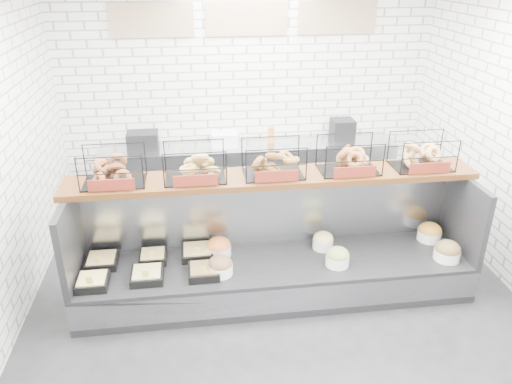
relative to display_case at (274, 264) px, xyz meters
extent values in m
plane|color=black|center=(0.01, -0.34, -0.33)|extent=(5.50, 5.50, 0.00)
cube|color=white|center=(0.01, 2.41, 1.17)|extent=(5.00, 0.02, 3.00)
cube|color=tan|center=(-1.19, 2.38, 2.17)|extent=(1.05, 0.03, 0.42)
cube|color=tan|center=(0.01, 2.38, 2.17)|extent=(1.05, 0.03, 0.42)
cube|color=tan|center=(1.21, 2.38, 2.17)|extent=(1.05, 0.03, 0.42)
cube|color=black|center=(0.01, -0.04, -0.13)|extent=(4.00, 0.90, 0.40)
cube|color=#93969B|center=(0.01, -0.48, -0.11)|extent=(4.00, 0.03, 0.28)
cube|color=#93969B|center=(0.01, 0.37, 0.47)|extent=(4.00, 0.08, 0.80)
cube|color=black|center=(-1.96, -0.04, 0.47)|extent=(0.06, 0.90, 0.80)
cube|color=black|center=(1.98, -0.04, 0.47)|extent=(0.06, 0.90, 0.80)
cube|color=black|center=(-1.78, -0.25, 0.11)|extent=(0.29, 0.29, 0.08)
cube|color=#EECF7A|center=(-1.78, -0.25, 0.15)|extent=(0.25, 0.25, 0.04)
cube|color=gold|center=(-1.78, -0.36, 0.20)|extent=(0.06, 0.01, 0.08)
cube|color=black|center=(-1.74, 0.10, 0.11)|extent=(0.31, 0.31, 0.08)
cube|color=tan|center=(-1.74, 0.10, 0.15)|extent=(0.26, 0.26, 0.04)
cube|color=gold|center=(-1.74, -0.01, 0.20)|extent=(0.06, 0.01, 0.08)
cube|color=black|center=(-1.28, -0.21, 0.11)|extent=(0.31, 0.31, 0.08)
cube|color=tan|center=(-1.28, -0.21, 0.15)|extent=(0.26, 0.26, 0.04)
cube|color=gold|center=(-1.28, -0.32, 0.20)|extent=(0.06, 0.01, 0.08)
cube|color=black|center=(-1.24, 0.11, 0.11)|extent=(0.27, 0.27, 0.08)
cube|color=tan|center=(-1.24, 0.11, 0.15)|extent=(0.23, 0.23, 0.04)
cube|color=gold|center=(-1.24, 0.02, 0.20)|extent=(0.06, 0.01, 0.08)
cube|color=black|center=(-0.73, -0.22, 0.11)|extent=(0.30, 0.30, 0.08)
cube|color=brown|center=(-0.73, -0.22, 0.15)|extent=(0.25, 0.25, 0.04)
cube|color=gold|center=(-0.73, -0.32, 0.20)|extent=(0.06, 0.01, 0.08)
cube|color=black|center=(-0.79, 0.14, 0.11)|extent=(0.32, 0.32, 0.08)
cube|color=tan|center=(-0.79, 0.14, 0.15)|extent=(0.27, 0.27, 0.04)
cube|color=gold|center=(-0.79, 0.03, 0.20)|extent=(0.06, 0.01, 0.08)
cylinder|color=white|center=(-0.57, -0.22, 0.13)|extent=(0.24, 0.24, 0.11)
ellipsoid|color=brown|center=(-0.57, -0.22, 0.19)|extent=(0.24, 0.24, 0.17)
cylinder|color=white|center=(-0.56, 0.13, 0.13)|extent=(0.25, 0.25, 0.11)
ellipsoid|color=orange|center=(-0.56, 0.13, 0.19)|extent=(0.25, 0.25, 0.17)
cylinder|color=white|center=(0.61, -0.21, 0.13)|extent=(0.24, 0.24, 0.11)
ellipsoid|color=olive|center=(0.61, -0.21, 0.19)|extent=(0.23, 0.23, 0.16)
cylinder|color=white|center=(0.55, 0.12, 0.13)|extent=(0.22, 0.22, 0.11)
ellipsoid|color=#E9C677|center=(0.55, 0.12, 0.19)|extent=(0.21, 0.21, 0.15)
cylinder|color=white|center=(1.75, -0.25, 0.13)|extent=(0.27, 0.27, 0.11)
ellipsoid|color=brown|center=(1.75, -0.25, 0.19)|extent=(0.26, 0.26, 0.18)
cylinder|color=white|center=(1.75, 0.14, 0.13)|extent=(0.26, 0.26, 0.11)
ellipsoid|color=#C17D28|center=(1.75, 0.14, 0.19)|extent=(0.25, 0.25, 0.18)
cube|color=#3A1E0C|center=(0.01, 0.18, 0.90)|extent=(4.10, 0.50, 0.06)
cube|color=black|center=(-1.53, 0.18, 1.10)|extent=(0.60, 0.38, 0.34)
cube|color=maroon|center=(-1.53, -0.03, 1.00)|extent=(0.42, 0.02, 0.11)
cube|color=black|center=(-0.76, 0.18, 1.10)|extent=(0.60, 0.38, 0.34)
cube|color=maroon|center=(-0.76, -0.03, 1.00)|extent=(0.42, 0.02, 0.11)
cube|color=black|center=(0.01, 0.18, 1.10)|extent=(0.60, 0.38, 0.34)
cube|color=maroon|center=(0.01, -0.03, 1.00)|extent=(0.42, 0.02, 0.11)
cube|color=black|center=(0.77, 0.18, 1.10)|extent=(0.60, 0.38, 0.34)
cube|color=maroon|center=(0.77, -0.03, 1.00)|extent=(0.42, 0.02, 0.11)
cube|color=black|center=(1.54, 0.18, 1.10)|extent=(0.60, 0.38, 0.34)
cube|color=maroon|center=(1.54, -0.03, 1.00)|extent=(0.42, 0.02, 0.11)
cube|color=#93969B|center=(0.01, 2.09, 0.12)|extent=(4.00, 0.60, 0.90)
cube|color=black|center=(-1.42, 2.07, 0.69)|extent=(0.40, 0.30, 0.24)
cube|color=silver|center=(-0.34, 2.10, 0.66)|extent=(0.35, 0.28, 0.18)
cylinder|color=#BE6E2F|center=(0.30, 2.12, 0.68)|extent=(0.09, 0.09, 0.22)
cube|color=black|center=(1.29, 2.08, 0.72)|extent=(0.30, 0.30, 0.30)
camera|label=1|loc=(-0.76, -4.31, 2.88)|focal=35.00mm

